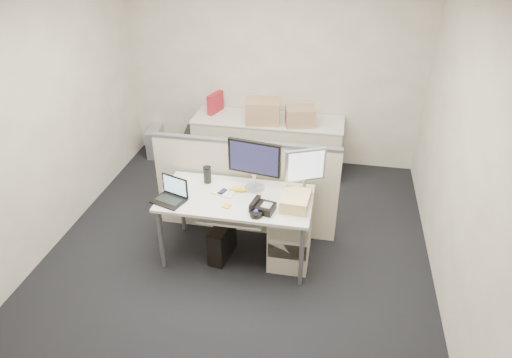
% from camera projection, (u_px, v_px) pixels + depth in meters
% --- Properties ---
extents(floor, '(4.00, 4.50, 0.01)m').
position_uv_depth(floor, '(237.00, 254.00, 4.87)').
color(floor, black).
rests_on(floor, ground).
extents(wall_back, '(4.00, 0.02, 2.70)m').
position_uv_depth(wall_back, '(273.00, 67.00, 6.06)').
color(wall_back, silver).
rests_on(wall_back, ground).
extents(wall_front, '(4.00, 0.02, 2.70)m').
position_uv_depth(wall_front, '(132.00, 336.00, 2.27)').
color(wall_front, silver).
rests_on(wall_front, ground).
extents(wall_left, '(0.02, 4.50, 2.70)m').
position_uv_depth(wall_left, '(37.00, 124.00, 4.49)').
color(wall_left, silver).
rests_on(wall_left, ground).
extents(wall_right, '(0.02, 4.50, 2.70)m').
position_uv_depth(wall_right, '(465.00, 160.00, 3.85)').
color(wall_right, silver).
rests_on(wall_right, ground).
extents(desk, '(1.50, 0.75, 0.73)m').
position_uv_depth(desk, '(236.00, 202.00, 4.52)').
color(desk, silver).
rests_on(desk, floor).
extents(keyboard_tray, '(0.62, 0.32, 0.02)m').
position_uv_depth(keyboard_tray, '(232.00, 216.00, 4.39)').
color(keyboard_tray, silver).
rests_on(keyboard_tray, desk).
extents(drawer_pedestal, '(0.40, 0.55, 0.65)m').
position_uv_depth(drawer_pedestal, '(290.00, 233.00, 4.65)').
color(drawer_pedestal, '#ADAA91').
rests_on(drawer_pedestal, floor).
extents(cubicle_partition, '(2.00, 0.06, 1.10)m').
position_uv_depth(cubicle_partition, '(245.00, 189.00, 4.96)').
color(cubicle_partition, beige).
rests_on(cubicle_partition, floor).
extents(back_counter, '(2.00, 0.60, 0.72)m').
position_uv_depth(back_counter, '(268.00, 144.00, 6.30)').
color(back_counter, '#ADAA91').
rests_on(back_counter, floor).
extents(monitor_main, '(0.56, 0.29, 0.54)m').
position_uv_depth(monitor_main, '(254.00, 166.00, 4.48)').
color(monitor_main, black).
rests_on(monitor_main, desk).
extents(monitor_small, '(0.45, 0.34, 0.49)m').
position_uv_depth(monitor_small, '(305.00, 173.00, 4.41)').
color(monitor_small, '#B7B7BC').
rests_on(monitor_small, desk).
extents(laptop, '(0.36, 0.31, 0.23)m').
position_uv_depth(laptop, '(168.00, 192.00, 4.36)').
color(laptop, black).
rests_on(laptop, desk).
extents(trackball, '(0.12, 0.12, 0.05)m').
position_uv_depth(trackball, '(256.00, 214.00, 4.20)').
color(trackball, black).
rests_on(trackball, desk).
extents(desk_phone, '(0.25, 0.22, 0.07)m').
position_uv_depth(desk_phone, '(263.00, 207.00, 4.27)').
color(desk_phone, black).
rests_on(desk_phone, desk).
extents(paper_stack, '(0.29, 0.33, 0.01)m').
position_uv_depth(paper_stack, '(227.00, 189.00, 4.61)').
color(paper_stack, silver).
rests_on(paper_stack, desk).
extents(sticky_pad, '(0.09, 0.09, 0.01)m').
position_uv_depth(sticky_pad, '(227.00, 206.00, 4.34)').
color(sticky_pad, gold).
rests_on(sticky_pad, desk).
extents(travel_mug, '(0.09, 0.09, 0.17)m').
position_uv_depth(travel_mug, '(207.00, 175.00, 4.69)').
color(travel_mug, black).
rests_on(travel_mug, desk).
extents(banana, '(0.19, 0.06, 0.04)m').
position_uv_depth(banana, '(238.00, 190.00, 4.56)').
color(banana, yellow).
rests_on(banana, desk).
extents(cellphone, '(0.09, 0.12, 0.01)m').
position_uv_depth(cellphone, '(222.00, 192.00, 4.55)').
color(cellphone, black).
rests_on(cellphone, desk).
extents(manila_folders, '(0.28, 0.34, 0.12)m').
position_uv_depth(manila_folders, '(296.00, 201.00, 4.32)').
color(manila_folders, '#D1B57A').
rests_on(manila_folders, desk).
extents(keyboard, '(0.43, 0.18, 0.02)m').
position_uv_depth(keyboard, '(238.00, 213.00, 4.41)').
color(keyboard, black).
rests_on(keyboard, keyboard_tray).
extents(pc_tower_desk, '(0.22, 0.43, 0.38)m').
position_uv_depth(pc_tower_desk, '(222.00, 241.00, 4.75)').
color(pc_tower_desk, black).
rests_on(pc_tower_desk, floor).
extents(pc_tower_spare_dark, '(0.25, 0.47, 0.42)m').
position_uv_depth(pc_tower_spare_dark, '(192.00, 144.00, 6.65)').
color(pc_tower_spare_dark, black).
rests_on(pc_tower_spare_dark, floor).
extents(pc_tower_spare_silver, '(0.23, 0.46, 0.41)m').
position_uv_depth(pc_tower_spare_silver, '(155.00, 141.00, 6.74)').
color(pc_tower_spare_silver, '#B7B7BC').
rests_on(pc_tower_spare_silver, floor).
extents(cardboard_box_left, '(0.47, 0.37, 0.33)m').
position_uv_depth(cardboard_box_left, '(263.00, 112.00, 5.94)').
color(cardboard_box_left, tan).
rests_on(cardboard_box_left, back_counter).
extents(cardboard_box_right, '(0.42, 0.36, 0.26)m').
position_uv_depth(cardboard_box_right, '(300.00, 117.00, 5.88)').
color(cardboard_box_right, tan).
rests_on(cardboard_box_right, back_counter).
extents(red_binder, '(0.17, 0.32, 0.29)m').
position_uv_depth(red_binder, '(215.00, 103.00, 6.25)').
color(red_binder, maroon).
rests_on(red_binder, back_counter).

